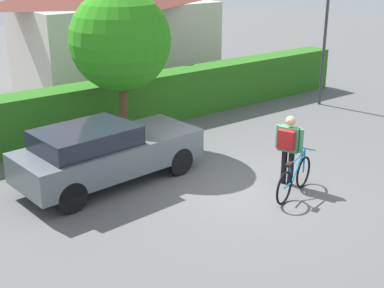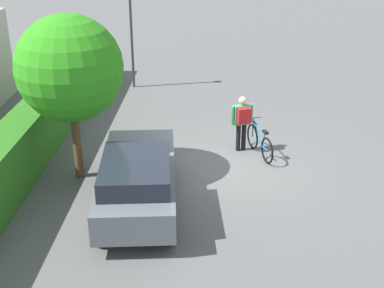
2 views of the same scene
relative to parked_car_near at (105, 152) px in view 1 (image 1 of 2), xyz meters
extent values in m
plane|color=#565656|center=(2.30, -2.15, -0.77)|extent=(60.00, 60.00, 0.00)
cube|color=#2A681B|center=(2.30, 3.22, -0.02)|extent=(17.32, 0.90, 1.49)
cube|color=beige|center=(4.75, 7.88, 0.81)|extent=(7.03, 4.09, 3.16)
cube|color=slate|center=(0.12, 0.01, -0.09)|extent=(4.40, 2.04, 0.67)
cube|color=#1E232D|center=(-0.47, -0.04, 0.45)|extent=(2.24, 1.66, 0.42)
cylinder|color=black|center=(1.50, 0.88, -0.43)|extent=(0.69, 0.24, 0.67)
cylinder|color=black|center=(1.63, -0.61, -0.43)|extent=(0.69, 0.24, 0.67)
cylinder|color=black|center=(-1.39, 0.63, -0.43)|extent=(0.69, 0.24, 0.67)
cylinder|color=black|center=(-1.26, -0.86, -0.43)|extent=(0.69, 0.24, 0.67)
torus|color=black|center=(3.43, -2.85, -0.40)|extent=(0.70, 0.29, 0.73)
torus|color=black|center=(2.47, -3.18, -0.40)|extent=(0.70, 0.29, 0.73)
cylinder|color=#1972B2|center=(3.13, -2.95, -0.14)|extent=(0.63, 0.25, 0.59)
cylinder|color=#1972B2|center=(2.74, -3.09, -0.19)|extent=(0.24, 0.11, 0.48)
cylinder|color=#1972B2|center=(3.01, -3.00, 0.06)|extent=(0.76, 0.29, 0.11)
cylinder|color=#1972B2|center=(2.65, -3.12, -0.41)|extent=(0.38, 0.16, 0.05)
cylinder|color=#1972B2|center=(3.43, -2.85, -0.13)|extent=(0.05, 0.05, 0.54)
cube|color=black|center=(2.64, -3.12, 0.07)|extent=(0.24, 0.17, 0.06)
cylinder|color=#1972B2|center=(3.43, -2.85, 0.17)|extent=(0.19, 0.48, 0.03)
cylinder|color=black|center=(3.24, -2.43, -0.37)|extent=(0.13, 0.13, 0.80)
cylinder|color=black|center=(3.30, -2.59, -0.37)|extent=(0.13, 0.13, 0.80)
cube|color=#3F8C59|center=(3.27, -2.51, 0.32)|extent=(0.35, 0.51, 0.57)
sphere|color=tan|center=(3.27, -2.51, 0.75)|extent=(0.22, 0.22, 0.22)
cylinder|color=#3F8C59|center=(3.18, -2.24, 0.34)|extent=(0.09, 0.09, 0.54)
cylinder|color=#3F8C59|center=(3.37, -2.78, 0.34)|extent=(0.09, 0.09, 0.54)
cube|color=#B3191E|center=(3.12, -2.56, 0.35)|extent=(0.28, 0.41, 0.43)
cylinder|color=#38383D|center=(9.03, 1.43, 1.26)|extent=(0.10, 0.10, 4.05)
cylinder|color=brown|center=(1.49, 1.74, 0.29)|extent=(0.21, 0.21, 2.12)
sphere|color=#2B8C19|center=(1.49, 1.74, 2.12)|extent=(2.59, 2.59, 2.59)
camera|label=1|loc=(-5.12, -10.08, 4.32)|focal=49.60mm
camera|label=2|loc=(-10.19, -1.65, 5.49)|focal=47.81mm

